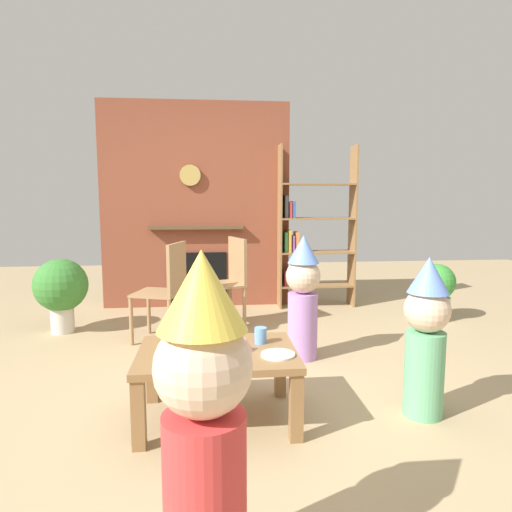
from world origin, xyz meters
TOP-DOWN VIEW (x-y plane):
  - ground_plane at (0.00, 0.00)m, footprint 12.00×12.00m
  - brick_fireplace_feature at (-0.34, 2.60)m, footprint 2.20×0.28m
  - bookshelf at (0.99, 2.40)m, footprint 0.90×0.28m
  - coffee_table at (-0.15, -0.33)m, footprint 0.92×0.65m
  - paper_cup_near_left at (0.12, -0.22)m, footprint 0.07×0.07m
  - paper_cup_near_right at (-0.29, -0.36)m, footprint 0.08×0.08m
  - paper_cup_center at (-0.17, -0.44)m, footprint 0.07×0.07m
  - paper_plate_front at (-0.37, -0.52)m, footprint 0.22×0.22m
  - paper_plate_rear at (0.19, -0.45)m, footprint 0.19×0.19m
  - birthday_cake_slice at (0.01, -0.35)m, footprint 0.10×0.10m
  - table_fork at (-0.20, -0.25)m, footprint 0.15×0.03m
  - child_with_cone_hat at (-0.21, -1.51)m, footprint 0.32×0.32m
  - child_in_pink at (1.08, -0.40)m, footprint 0.27×0.27m
  - child_by_the_chairs at (0.55, 0.64)m, footprint 0.28×0.28m
  - dining_chair_left at (-0.57, 1.20)m, footprint 0.50×0.50m
  - dining_chair_middle at (-0.00, 1.59)m, footprint 0.51×0.51m
  - potted_plant_tall at (2.20, 1.65)m, footprint 0.38×0.38m
  - potted_plant_short at (-1.62, 1.58)m, footprint 0.51×0.51m

SIDE VIEW (x-z plane):
  - ground_plane at x=0.00m, z-range 0.00..0.00m
  - potted_plant_tall at x=2.20m, z-range 0.03..0.63m
  - coffee_table at x=-0.15m, z-range 0.14..0.56m
  - table_fork at x=-0.20m, z-range 0.42..0.42m
  - paper_plate_front at x=-0.37m, z-range 0.42..0.43m
  - paper_plate_rear at x=0.19m, z-range 0.42..0.43m
  - potted_plant_short at x=-1.62m, z-range 0.08..0.80m
  - birthday_cake_slice at x=0.01m, z-range 0.42..0.50m
  - paper_cup_near_right at x=-0.29m, z-range 0.42..0.51m
  - paper_cup_near_left at x=0.12m, z-range 0.42..0.52m
  - paper_cup_center at x=-0.17m, z-range 0.42..0.53m
  - child_in_pink at x=1.08m, z-range 0.03..0.99m
  - dining_chair_left at x=-0.57m, z-range 0.06..0.96m
  - dining_chair_middle at x=0.00m, z-range 0.06..0.96m
  - child_by_the_chairs at x=0.55m, z-range 0.03..1.03m
  - child_with_cone_hat at x=-0.21m, z-range 0.03..1.18m
  - bookshelf at x=0.99m, z-range -0.07..1.83m
  - brick_fireplace_feature at x=-0.34m, z-range -0.01..2.39m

